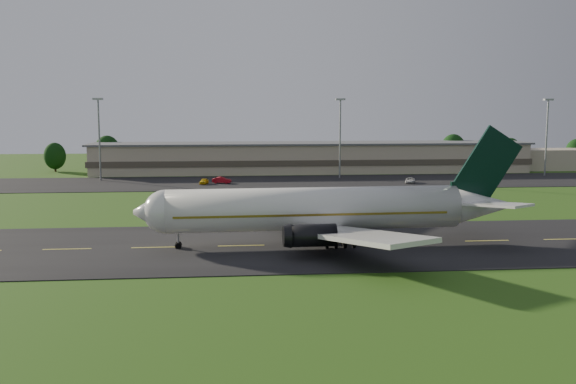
{
  "coord_description": "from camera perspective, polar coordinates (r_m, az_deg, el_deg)",
  "views": [
    {
      "loc": [
        -23.65,
        -81.69,
        17.71
      ],
      "look_at": [
        -15.15,
        8.0,
        6.0
      ],
      "focal_mm": 40.0,
      "sensor_mm": 36.0,
      "label": 1
    }
  ],
  "objects": [
    {
      "name": "ground",
      "position": [
        86.87,
        10.53,
        -4.48
      ],
      "size": [
        360.0,
        360.0,
        0.0
      ],
      "primitive_type": "plane",
      "color": "#274711",
      "rests_on": "ground"
    },
    {
      "name": "taxiway",
      "position": [
        86.86,
        10.54,
        -4.45
      ],
      "size": [
        220.0,
        30.0,
        0.1
      ],
      "primitive_type": "cube",
      "color": "black",
      "rests_on": "ground"
    },
    {
      "name": "apron",
      "position": [
        156.5,
        3.31,
        0.91
      ],
      "size": [
        260.0,
        30.0,
        0.1
      ],
      "primitive_type": "cube",
      "color": "black",
      "rests_on": "ground"
    },
    {
      "name": "airliner",
      "position": [
        83.61,
        2.89,
        -1.58
      ],
      "size": [
        51.28,
        42.16,
        15.57
      ],
      "rotation": [
        0.0,
        0.0,
        0.03
      ],
      "color": "silver",
      "rests_on": "ground"
    },
    {
      "name": "terminal",
      "position": [
        180.91,
        4.17,
        3.04
      ],
      "size": [
        145.0,
        16.0,
        8.4
      ],
      "color": "tan",
      "rests_on": "ground"
    },
    {
      "name": "light_mast_west",
      "position": [
        164.77,
        -16.46,
        5.38
      ],
      "size": [
        2.4,
        1.2,
        20.35
      ],
      "color": "gray",
      "rests_on": "ground"
    },
    {
      "name": "light_mast_centre",
      "position": [
        164.28,
        4.65,
        5.65
      ],
      "size": [
        2.4,
        1.2,
        20.35
      ],
      "color": "gray",
      "rests_on": "ground"
    },
    {
      "name": "light_mast_east",
      "position": [
        182.11,
        22.03,
        5.3
      ],
      "size": [
        2.4,
        1.2,
        20.35
      ],
      "color": "gray",
      "rests_on": "ground"
    },
    {
      "name": "tree_line",
      "position": [
        195.71,
        11.38,
        3.56
      ],
      "size": [
        192.49,
        9.11,
        10.26
      ],
      "color": "black",
      "rests_on": "ground"
    },
    {
      "name": "service_vehicle_a",
      "position": [
        152.17,
        -7.48,
        0.95
      ],
      "size": [
        2.34,
        4.17,
        1.34
      ],
      "primitive_type": "imported",
      "rotation": [
        0.0,
        0.0,
        -0.2
      ],
      "color": "yellow",
      "rests_on": "apron"
    },
    {
      "name": "service_vehicle_b",
      "position": [
        153.46,
        -5.91,
        1.06
      ],
      "size": [
        4.74,
        2.62,
        1.48
      ],
      "primitive_type": "imported",
      "rotation": [
        0.0,
        0.0,
        1.32
      ],
      "color": "maroon",
      "rests_on": "apron"
    },
    {
      "name": "service_vehicle_c",
      "position": [
        155.77,
        10.81,
        1.02
      ],
      "size": [
        3.52,
        5.1,
        1.3
      ],
      "primitive_type": "imported",
      "rotation": [
        0.0,
        0.0,
        -0.32
      ],
      "color": "silver",
      "rests_on": "apron"
    },
    {
      "name": "service_vehicle_d",
      "position": [
        170.97,
        16.18,
        1.45
      ],
      "size": [
        5.0,
        5.28,
        1.5
      ],
      "primitive_type": "imported",
      "rotation": [
        0.0,
        0.0,
        0.72
      ],
      "color": "yellow",
      "rests_on": "apron"
    }
  ]
}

